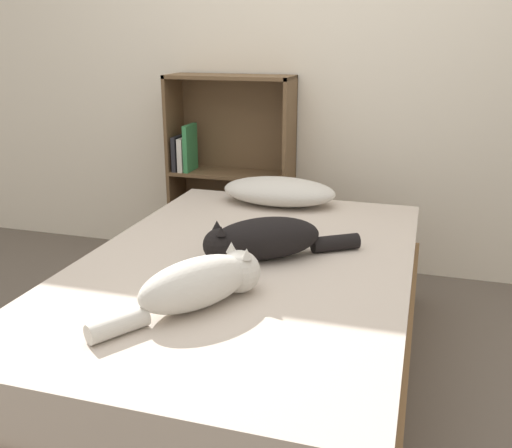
% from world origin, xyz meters
% --- Properties ---
extents(ground_plane, '(8.00, 8.00, 0.00)m').
position_xyz_m(ground_plane, '(0.00, 0.00, 0.00)').
color(ground_plane, brown).
extents(wall_back, '(8.00, 0.06, 2.50)m').
position_xyz_m(wall_back, '(0.00, 1.33, 1.25)').
color(wall_back, silver).
rests_on(wall_back, ground_plane).
extents(bed, '(1.24, 1.90, 0.51)m').
position_xyz_m(bed, '(0.00, 0.00, 0.25)').
color(bed, brown).
rests_on(bed, ground_plane).
extents(pillow, '(0.56, 0.30, 0.13)m').
position_xyz_m(pillow, '(-0.07, 0.77, 0.57)').
color(pillow, beige).
rests_on(pillow, bed).
extents(cat_light, '(0.39, 0.53, 0.16)m').
position_xyz_m(cat_light, '(-0.02, -0.38, 0.58)').
color(cat_light, beige).
rests_on(cat_light, bed).
extents(cat_dark, '(0.56, 0.42, 0.16)m').
position_xyz_m(cat_dark, '(0.06, 0.05, 0.58)').
color(cat_dark, black).
rests_on(cat_dark, bed).
extents(bookshelf, '(0.71, 0.26, 1.10)m').
position_xyz_m(bookshelf, '(-0.47, 1.20, 0.56)').
color(bookshelf, brown).
rests_on(bookshelf, ground_plane).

